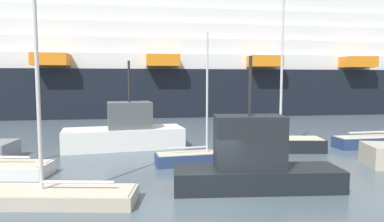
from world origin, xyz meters
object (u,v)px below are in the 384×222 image
(sailboat_0, at_px, (272,142))
(sailboat_4, at_px, (200,157))
(sailboat_2, at_px, (54,190))
(fishing_boat_1, at_px, (126,132))
(cruise_ship, at_px, (202,65))
(fishing_boat_3, at_px, (254,163))
(sailboat_3, at_px, (381,138))

(sailboat_0, bearing_deg, sailboat_4, -142.65)
(sailboat_0, relative_size, sailboat_2, 0.93)
(fishing_boat_1, xyz_separation_m, cruise_ship, (9.43, 28.71, 6.35))
(sailboat_4, xyz_separation_m, fishing_boat_3, (1.92, -4.99, 0.81))
(sailboat_0, relative_size, sailboat_3, 0.81)
(sailboat_3, xyz_separation_m, sailboat_4, (-14.50, -3.93, -0.27))
(sailboat_0, height_order, fishing_boat_3, sailboat_0)
(sailboat_2, relative_size, sailboat_3, 0.87)
(sailboat_2, height_order, fishing_boat_3, sailboat_2)
(sailboat_4, distance_m, cruise_ship, 35.19)
(sailboat_2, xyz_separation_m, fishing_boat_3, (8.74, 1.07, 0.70))
(fishing_boat_3, bearing_deg, sailboat_3, -142.45)
(sailboat_2, distance_m, sailboat_4, 9.12)
(sailboat_3, distance_m, fishing_boat_1, 19.60)
(sailboat_3, height_order, fishing_boat_1, sailboat_3)
(fishing_boat_1, bearing_deg, cruise_ship, 61.59)
(fishing_boat_3, bearing_deg, sailboat_4, -66.76)
(sailboat_2, relative_size, sailboat_4, 1.60)
(sailboat_3, distance_m, sailboat_4, 15.03)
(sailboat_2, relative_size, fishing_boat_1, 1.39)
(fishing_boat_3, xyz_separation_m, cruise_ship, (2.48, 39.18, 6.31))
(sailboat_4, relative_size, cruise_ship, 0.07)
(fishing_boat_1, bearing_deg, sailboat_3, -14.75)
(sailboat_3, height_order, fishing_boat_3, sailboat_3)
(sailboat_0, height_order, sailboat_4, sailboat_0)
(fishing_boat_1, distance_m, cruise_ship, 30.88)
(sailboat_0, distance_m, cruise_ship, 31.62)
(sailboat_0, bearing_deg, cruise_ship, 98.99)
(sailboat_2, bearing_deg, fishing_boat_1, -92.29)
(sailboat_3, relative_size, sailboat_4, 1.84)
(sailboat_3, relative_size, fishing_boat_1, 1.60)
(fishing_boat_3, relative_size, cruise_ship, 0.06)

